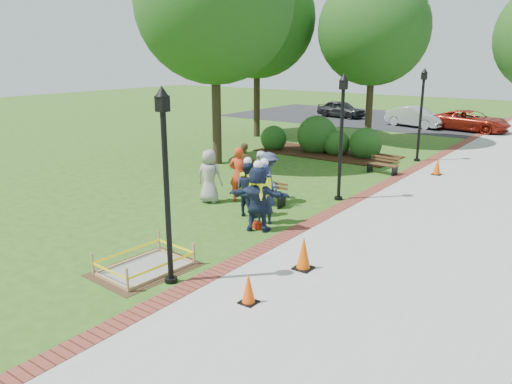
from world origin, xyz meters
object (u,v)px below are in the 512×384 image
Objects in this scene: wet_concrete_pad at (145,260)px; hivis_worker_b at (264,192)px; bench_near at (265,198)px; lamp_near at (166,173)px; hivis_worker_a at (258,197)px; cone_front at (249,289)px; hivis_worker_c at (248,187)px.

wet_concrete_pad is 4.42m from hivis_worker_b.
bench_near is 0.34× the size of lamp_near.
bench_near is 0.71× the size of hivis_worker_a.
hivis_worker_a reaches higher than cone_front.
cone_front is 0.34× the size of hivis_worker_b.
wet_concrete_pad is 0.57× the size of lamp_near.
bench_near is at bearing 100.43° from hivis_worker_c.
hivis_worker_c is at bearing 138.94° from hivis_worker_a.
hivis_worker_c is at bearing 127.21° from cone_front.
hivis_worker_b is 0.88m from hivis_worker_c.
bench_near reaches higher than wet_concrete_pad.
hivis_worker_b is at bearing 109.79° from hivis_worker_a.
hivis_worker_c is (-0.82, 0.30, -0.05)m from hivis_worker_b.
hivis_worker_a reaches higher than hivis_worker_c.
lamp_near is 2.09× the size of hivis_worker_a.
hivis_worker_a reaches higher than hivis_worker_b.
lamp_near is at bearing -81.82° from hivis_worker_b.
wet_concrete_pad is 1.67× the size of bench_near.
cone_front is 0.36× the size of hivis_worker_c.
lamp_near is at bearing -72.88° from hivis_worker_c.
bench_near is 0.74× the size of hivis_worker_b.
wet_concrete_pad is 2.44m from lamp_near.
hivis_worker_b is at bearing -19.95° from hivis_worker_c.
lamp_near reaches higher than hivis_worker_a.
hivis_worker_a is at bearing 123.50° from cone_front.
hivis_worker_b is at bearing -56.19° from bench_near.
bench_near is 0.78× the size of hivis_worker_c.
wet_concrete_pad is at bearing -94.15° from hivis_worker_b.
hivis_worker_b is (-0.64, 4.45, -1.51)m from lamp_near.
cone_front is 5.02m from hivis_worker_b.
bench_near is (-0.74, 5.93, 0.01)m from wet_concrete_pad.
hivis_worker_c is (-1.46, 4.75, -1.56)m from lamp_near.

